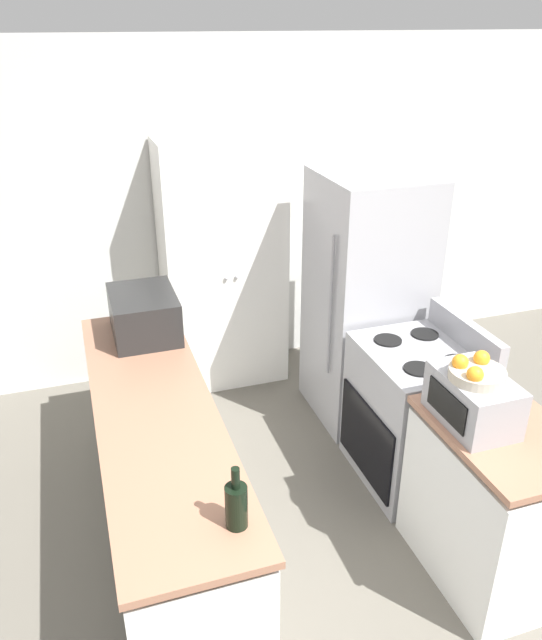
{
  "coord_description": "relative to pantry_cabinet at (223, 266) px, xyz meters",
  "views": [
    {
      "loc": [
        -1.06,
        -1.45,
        2.69
      ],
      "look_at": [
        0.0,
        1.75,
        1.05
      ],
      "focal_mm": 35.0,
      "sensor_mm": 36.0,
      "label": 1
    }
  ],
  "objects": [
    {
      "name": "counter_left",
      "position": [
        -0.79,
        -1.66,
        -0.53
      ],
      "size": [
        0.6,
        2.31,
        0.91
      ],
      "color": "silver",
      "rests_on": "ground_plane"
    },
    {
      "name": "refrigerator",
      "position": [
        0.83,
        -0.79,
        -0.07
      ],
      "size": [
        0.72,
        0.75,
        1.79
      ],
      "color": "#A3A3A8",
      "rests_on": "ground_plane"
    },
    {
      "name": "microwave",
      "position": [
        -0.71,
        -0.84,
        0.08
      ],
      "size": [
        0.4,
        0.51,
        0.27
      ],
      "color": "black",
      "rests_on": "counter_left"
    },
    {
      "name": "wall_back",
      "position": [
        -0.0,
        0.28,
        0.33
      ],
      "size": [
        7.0,
        0.06,
        2.6
      ],
      "color": "silver",
      "rests_on": "ground_plane"
    },
    {
      "name": "toaster_oven",
      "position": [
        0.66,
        -2.28,
        0.06
      ],
      "size": [
        0.3,
        0.44,
        0.25
      ],
      "color": "#939399",
      "rests_on": "counter_right"
    },
    {
      "name": "wine_bottle",
      "position": [
        -0.61,
        -2.59,
        0.04
      ],
      "size": [
        0.09,
        0.09,
        0.28
      ],
      "color": "black",
      "rests_on": "counter_left"
    },
    {
      "name": "counter_right",
      "position": [
        0.79,
        -2.4,
        -0.53
      ],
      "size": [
        0.6,
        0.84,
        0.91
      ],
      "color": "silver",
      "rests_on": "ground_plane"
    },
    {
      "name": "fruit_bowl",
      "position": [
        0.64,
        -2.28,
        0.23
      ],
      "size": [
        0.27,
        0.27,
        0.11
      ],
      "color": "#B2A893",
      "rests_on": "toaster_oven"
    },
    {
      "name": "pantry_cabinet",
      "position": [
        0.0,
        0.0,
        0.0
      ],
      "size": [
        0.92,
        0.49,
        1.94
      ],
      "color": "white",
      "rests_on": "ground_plane"
    },
    {
      "name": "stove",
      "position": [
        0.81,
        -1.58,
        -0.51
      ],
      "size": [
        0.66,
        0.76,
        1.07
      ],
      "color": "#9E9EA3",
      "rests_on": "ground_plane"
    }
  ]
}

